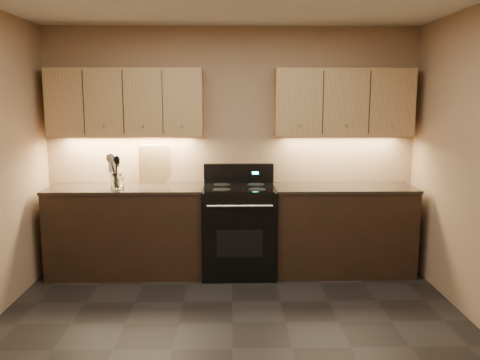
# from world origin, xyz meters

# --- Properties ---
(floor) EXTENTS (4.00, 4.00, 0.00)m
(floor) POSITION_xyz_m (0.00, 0.00, 0.00)
(floor) COLOR black
(floor) RESTS_ON ground
(wall_back) EXTENTS (4.00, 0.04, 2.60)m
(wall_back) POSITION_xyz_m (0.00, 2.00, 1.30)
(wall_back) COLOR tan
(wall_back) RESTS_ON ground
(counter_left) EXTENTS (1.62, 0.62, 0.93)m
(counter_left) POSITION_xyz_m (-1.10, 1.70, 0.47)
(counter_left) COLOR black
(counter_left) RESTS_ON ground
(counter_right) EXTENTS (1.46, 0.62, 0.93)m
(counter_right) POSITION_xyz_m (1.18, 1.70, 0.47)
(counter_right) COLOR black
(counter_right) RESTS_ON ground
(stove) EXTENTS (0.76, 0.68, 1.14)m
(stove) POSITION_xyz_m (0.08, 1.68, 0.48)
(stove) COLOR black
(stove) RESTS_ON ground
(upper_cab_left) EXTENTS (1.60, 0.30, 0.70)m
(upper_cab_left) POSITION_xyz_m (-1.10, 1.85, 1.80)
(upper_cab_left) COLOR tan
(upper_cab_left) RESTS_ON wall_back
(upper_cab_right) EXTENTS (1.44, 0.30, 0.70)m
(upper_cab_right) POSITION_xyz_m (1.18, 1.85, 1.80)
(upper_cab_right) COLOR tan
(upper_cab_right) RESTS_ON wall_back
(outlet_plate) EXTENTS (0.08, 0.01, 0.12)m
(outlet_plate) POSITION_xyz_m (-1.30, 1.99, 1.12)
(outlet_plate) COLOR #B2B5BA
(outlet_plate) RESTS_ON wall_back
(utensil_crock) EXTENTS (0.17, 0.17, 0.16)m
(utensil_crock) POSITION_xyz_m (-1.16, 1.59, 1.01)
(utensil_crock) COLOR white
(utensil_crock) RESTS_ON counter_left
(cutting_board) EXTENTS (0.35, 0.16, 0.42)m
(cutting_board) POSITION_xyz_m (-0.83, 1.95, 1.14)
(cutting_board) COLOR tan
(cutting_board) RESTS_ON counter_left
(wooden_spoon) EXTENTS (0.10, 0.09, 0.30)m
(wooden_spoon) POSITION_xyz_m (-1.19, 1.57, 1.09)
(wooden_spoon) COLOR tan
(wooden_spoon) RESTS_ON utensil_crock
(black_spoon) EXTENTS (0.09, 0.13, 0.34)m
(black_spoon) POSITION_xyz_m (-1.18, 1.60, 1.11)
(black_spoon) COLOR black
(black_spoon) RESTS_ON utensil_crock
(black_turner) EXTENTS (0.18, 0.12, 0.37)m
(black_turner) POSITION_xyz_m (-1.15, 1.57, 1.12)
(black_turner) COLOR black
(black_turner) RESTS_ON utensil_crock
(steel_spatula) EXTENTS (0.18, 0.14, 0.37)m
(steel_spatula) POSITION_xyz_m (-1.14, 1.59, 1.12)
(steel_spatula) COLOR silver
(steel_spatula) RESTS_ON utensil_crock
(steel_skimmer) EXTENTS (0.20, 0.15, 0.36)m
(steel_skimmer) POSITION_xyz_m (-1.14, 1.58, 1.12)
(steel_skimmer) COLOR silver
(steel_skimmer) RESTS_ON utensil_crock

